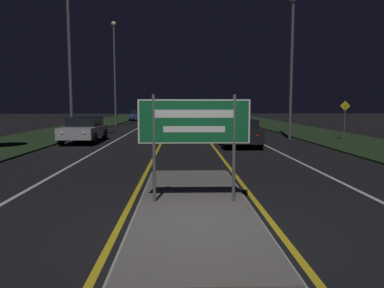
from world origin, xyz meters
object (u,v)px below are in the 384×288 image
object	(u,v)px
highway_sign	(194,126)
streetlight_left_far	(115,63)
car_receding_0	(238,132)
streetlight_right_near	(292,43)
car_approaching_2	(138,115)
car_approaching_0	(84,129)
warning_sign	(345,116)
streetlight_left_near	(69,26)
car_approaching_1	(158,119)
car_receding_1	(223,124)

from	to	relation	value
highway_sign	streetlight_left_far	xyz separation A→B (m)	(-6.70, 29.26, 4.43)
car_receding_0	streetlight_left_far	bearing A→B (deg)	117.69
streetlight_right_near	car_approaching_2	size ratio (longest dim) A/B	1.85
highway_sign	car_receding_0	world-z (taller)	highway_sign
streetlight_left_far	streetlight_right_near	size ratio (longest dim) A/B	1.14
streetlight_right_near	car_approaching_0	bearing A→B (deg)	-172.13
streetlight_left_far	warning_sign	world-z (taller)	streetlight_left_far
streetlight_left_far	car_approaching_2	world-z (taller)	streetlight_left_far
streetlight_left_near	streetlight_left_far	xyz separation A→B (m)	(-0.02, 14.96, -0.46)
streetlight_left_far	car_approaching_2	bearing A→B (deg)	86.40
car_approaching_0	car_approaching_1	distance (m)	15.87
car_receding_0	car_approaching_0	size ratio (longest dim) A/B	0.92
car_approaching_2	highway_sign	bearing A→B (deg)	-82.00
streetlight_left_near	warning_sign	size ratio (longest dim) A/B	4.74
car_receding_1	car_approaching_1	distance (m)	11.34
streetlight_left_far	car_receding_0	world-z (taller)	streetlight_left_far
car_approaching_0	car_approaching_2	world-z (taller)	car_approaching_2
streetlight_left_near	car_approaching_1	bearing A→B (deg)	74.37
streetlight_left_near	warning_sign	world-z (taller)	streetlight_left_near
streetlight_left_near	streetlight_left_far	world-z (taller)	streetlight_left_near
highway_sign	car_receding_1	bearing A→B (deg)	81.74
streetlight_left_far	car_approaching_2	size ratio (longest dim) A/B	2.11
highway_sign	warning_sign	distance (m)	16.85
streetlight_left_near	car_receding_0	size ratio (longest dim) A/B	2.59
streetlight_right_near	streetlight_left_far	bearing A→B (deg)	133.59
car_approaching_0	car_approaching_2	size ratio (longest dim) A/B	0.95
car_receding_1	warning_sign	xyz separation A→B (m)	(6.62, -5.15, 0.69)
streetlight_left_near	car_approaching_0	size ratio (longest dim) A/B	2.38
car_receding_1	car_approaching_1	world-z (taller)	car_receding_1
streetlight_right_near	car_approaching_1	xyz separation A→B (m)	(-9.07, 13.82, -5.13)
car_approaching_2	car_approaching_0	bearing A→B (deg)	-89.77
warning_sign	car_approaching_2	bearing A→B (deg)	118.68
car_approaching_0	streetlight_right_near	bearing A→B (deg)	7.87
warning_sign	streetlight_right_near	bearing A→B (deg)	154.51
car_receding_0	car_approaching_0	world-z (taller)	car_approaching_0
streetlight_left_far	streetlight_right_near	bearing A→B (deg)	-46.41
car_approaching_1	car_approaching_2	bearing A→B (deg)	104.81
streetlight_right_near	car_approaching_1	bearing A→B (deg)	123.26
car_receding_0	car_receding_1	distance (m)	7.76
car_receding_0	car_receding_1	size ratio (longest dim) A/B	0.93
car_approaching_0	warning_sign	world-z (taller)	warning_sign
streetlight_left_near	car_receding_1	size ratio (longest dim) A/B	2.40
car_receding_1	streetlight_left_far	bearing A→B (deg)	133.10
streetlight_right_near	car_approaching_1	size ratio (longest dim) A/B	1.92
highway_sign	car_receding_1	xyz separation A→B (m)	(2.78, 19.14, -0.95)
car_receding_0	car_approaching_1	xyz separation A→B (m)	(-5.21, 17.79, 0.02)
highway_sign	streetlight_left_near	bearing A→B (deg)	115.01
streetlight_left_near	car_receding_0	xyz separation A→B (m)	(9.37, -2.93, -5.88)
car_approaching_1	car_receding_0	bearing A→B (deg)	-73.68
streetlight_left_far	car_approaching_1	distance (m)	6.82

